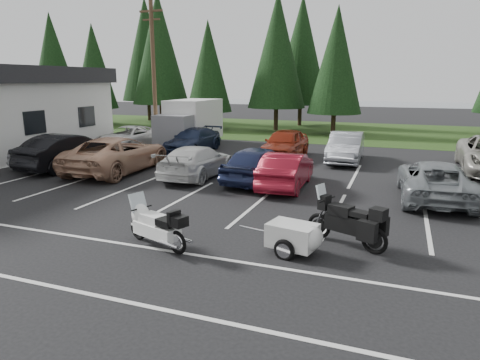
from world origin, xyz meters
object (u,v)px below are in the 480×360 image
object	(u,v)px
car_near_1	(69,151)
car_near_4	(258,164)
car_near_0	(46,152)
car_near_3	(197,161)
adventure_motorcycle	(346,217)
car_far_1	(193,140)
box_truck	(187,123)
cargo_trailer	(292,238)
car_near_6	(435,181)
car_far_2	(285,144)
car_far_0	(128,137)
touring_motorcycle	(156,222)
car_near_2	(117,154)
utility_pole	(154,71)
car_near_5	(286,170)
car_far_3	(346,147)

from	to	relation	value
car_near_1	car_near_4	xyz separation A→B (m)	(9.41, 0.51, -0.07)
car_near_0	car_near_3	world-z (taller)	car_near_3
car_near_4	adventure_motorcycle	xyz separation A→B (m)	(4.34, -6.00, -0.00)
car_near_4	car_far_1	xyz separation A→B (m)	(-5.99, 5.92, -0.08)
box_truck	cargo_trailer	bearing A→B (deg)	-54.64
car_near_6	car_far_2	xyz separation A→B (m)	(-7.10, 6.20, 0.10)
car_far_0	cargo_trailer	xyz separation A→B (m)	(13.56, -12.69, -0.30)
touring_motorcycle	car_near_2	bearing A→B (deg)	151.29
utility_pole	car_near_5	xyz separation A→B (m)	(10.85, -8.11, -4.00)
car_far_0	car_near_0	bearing A→B (deg)	-93.85
car_near_4	car_far_3	size ratio (longest dim) A/B	0.98
box_truck	car_far_3	world-z (taller)	box_truck
car_near_1	car_far_2	bearing A→B (deg)	-139.78
car_near_4	car_far_3	distance (m)	6.56
car_far_2	touring_motorcycle	distance (m)	13.51
car_near_3	car_far_2	world-z (taller)	car_far_2
car_near_3	car_near_2	bearing A→B (deg)	4.45
adventure_motorcycle	car_near_5	bearing A→B (deg)	141.27
box_truck	car_far_3	distance (m)	10.60
box_truck	car_near_4	bearing A→B (deg)	-47.19
car_near_4	car_far_1	size ratio (longest dim) A/B	0.94
box_truck	car_near_0	bearing A→B (deg)	-112.52
car_far_2	touring_motorcycle	size ratio (longest dim) A/B	1.97
box_truck	car_near_1	xyz separation A→B (m)	(-1.92, -8.60, -0.61)
utility_pole	car_far_0	distance (m)	4.51
car_near_2	adventure_motorcycle	xyz separation A→B (m)	(11.06, -5.65, -0.06)
car_near_0	car_near_3	size ratio (longest dim) A/B	0.81
car_near_1	utility_pole	bearing A→B (deg)	-83.96
car_near_4	car_far_2	size ratio (longest dim) A/B	0.97
car_far_1	car_near_1	bearing A→B (deg)	-116.11
car_far_3	car_far_2	bearing A→B (deg)	-179.02
car_near_1	car_near_6	distance (m)	16.14
box_truck	utility_pole	bearing A→B (deg)	-165.96
car_near_6	adventure_motorcycle	distance (m)	6.05
car_far_1	adventure_motorcycle	xyz separation A→B (m)	(10.33, -11.91, 0.07)
car_near_1	car_near_5	world-z (taller)	car_near_1
utility_pole	car_near_5	distance (m)	14.13
car_near_1	car_far_1	world-z (taller)	car_near_1
car_near_2	car_near_6	size ratio (longest dim) A/B	1.18
cargo_trailer	car_near_4	bearing A→B (deg)	126.34
car_near_6	touring_motorcycle	distance (m)	10.03
utility_pole	car_near_3	bearing A→B (deg)	-48.73
utility_pole	cargo_trailer	distance (m)	19.77
car_near_5	car_far_0	size ratio (longest dim) A/B	0.86
car_near_1	cargo_trailer	bearing A→B (deg)	158.33
car_near_5	cargo_trailer	xyz separation A→B (m)	(1.83, -6.43, -0.32)
car_near_4	adventure_motorcycle	world-z (taller)	car_near_4
car_far_2	cargo_trailer	xyz separation A→B (m)	(3.56, -12.72, -0.41)
car_near_4	car_far_2	world-z (taller)	car_far_2
car_near_2	car_far_3	xyz separation A→B (m)	(9.58, 6.25, -0.06)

